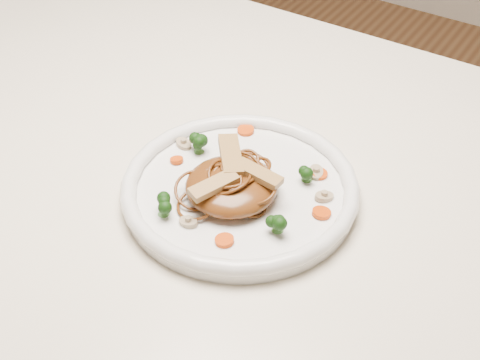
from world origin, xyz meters
The scene contains 19 objects.
table centered at (0.00, 0.00, 0.65)m, with size 1.20×0.80×0.75m.
plate centered at (0.09, -0.06, 0.76)m, with size 0.29×0.29×0.02m, color white.
noodle_mound centered at (0.09, -0.08, 0.78)m, with size 0.11×0.11×0.04m, color #5A3111.
chicken_a centered at (0.11, -0.06, 0.80)m, with size 0.06×0.02×0.01m, color tan.
chicken_b centered at (0.07, -0.05, 0.80)m, with size 0.07×0.02×0.01m, color tan.
chicken_c centered at (0.08, -0.11, 0.80)m, with size 0.06×0.02×0.01m, color tan.
broccoli_0 centered at (0.15, -0.01, 0.78)m, with size 0.02×0.02×0.03m, color #10340B, non-canonical shape.
broccoli_1 centered at (0.00, -0.03, 0.78)m, with size 0.03×0.03×0.03m, color #10340B, non-canonical shape.
broccoli_2 centered at (0.04, -0.15, 0.78)m, with size 0.03×0.03×0.03m, color #10340B, non-canonical shape.
broccoli_3 centered at (0.16, -0.10, 0.78)m, with size 0.03×0.03×0.03m, color #10340B, non-canonical shape.
carrot_0 centered at (0.16, 0.01, 0.77)m, with size 0.02×0.02×0.01m, color #B93606.
carrot_1 centered at (-0.01, -0.06, 0.77)m, with size 0.02×0.02×0.01m, color #B93606.
carrot_2 centered at (0.19, -0.05, 0.77)m, with size 0.02×0.02×0.01m, color #B93606.
carrot_3 centered at (0.03, 0.04, 0.77)m, with size 0.02×0.02×0.01m, color #B93606.
carrot_4 centered at (0.12, -0.15, 0.77)m, with size 0.02×0.02×0.01m, color #B93606.
mushroom_0 centered at (0.07, -0.15, 0.77)m, with size 0.02×0.02×0.01m, color #BEAD8E.
mushroom_1 centered at (0.18, -0.02, 0.77)m, with size 0.02×0.02×0.01m, color #BEAD8E.
mushroom_2 centered at (-0.02, -0.03, 0.77)m, with size 0.02×0.02×0.01m, color #BEAD8E.
mushroom_3 centered at (0.15, 0.01, 0.77)m, with size 0.03×0.03×0.01m, color #BEAD8E.
Camera 1 is at (0.44, -0.62, 1.33)m, focal length 53.29 mm.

